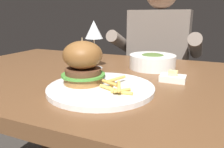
% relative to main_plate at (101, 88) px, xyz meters
% --- Properties ---
extents(dining_table, '(1.48, 0.80, 0.74)m').
position_rel_main_plate_xyz_m(dining_table, '(-0.00, 0.16, -0.09)').
color(dining_table, brown).
rests_on(dining_table, ground).
extents(main_plate, '(0.30, 0.30, 0.01)m').
position_rel_main_plate_xyz_m(main_plate, '(0.00, 0.00, 0.00)').
color(main_plate, white).
rests_on(main_plate, dining_table).
extents(burger_sandwich, '(0.13, 0.13, 0.13)m').
position_rel_main_plate_xyz_m(burger_sandwich, '(-0.06, 0.01, 0.07)').
color(burger_sandwich, '#9E6B38').
rests_on(burger_sandwich, main_plate).
extents(fries_pile, '(0.10, 0.13, 0.02)m').
position_rel_main_plate_xyz_m(fries_pile, '(0.05, -0.01, 0.02)').
color(fries_pile, '#E0B251').
rests_on(fries_pile, main_plate).
extents(wine_glass, '(0.07, 0.07, 0.19)m').
position_rel_main_plate_xyz_m(wine_glass, '(-0.14, 0.23, 0.14)').
color(wine_glass, silver).
rests_on(wine_glass, dining_table).
extents(butter_dish, '(0.08, 0.06, 0.04)m').
position_rel_main_plate_xyz_m(butter_dish, '(0.17, 0.18, 0.00)').
color(butter_dish, white).
rests_on(butter_dish, dining_table).
extents(soup_bowl, '(0.19, 0.19, 0.06)m').
position_rel_main_plate_xyz_m(soup_bowl, '(0.07, 0.33, 0.02)').
color(soup_bowl, white).
rests_on(soup_bowl, dining_table).
extents(diner_person, '(0.51, 0.36, 1.18)m').
position_rel_main_plate_xyz_m(diner_person, '(-0.01, 0.84, -0.18)').
color(diner_person, '#282833').
rests_on(diner_person, ground).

